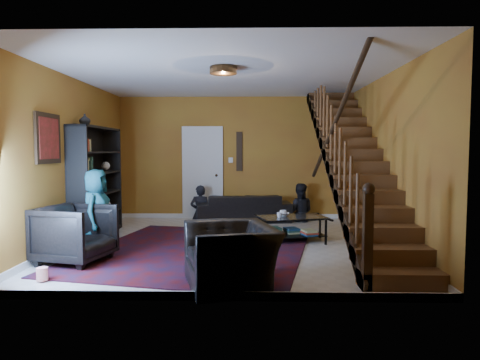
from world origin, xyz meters
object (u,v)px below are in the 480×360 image
(sofa, at_px, (244,208))
(coffee_table, at_px, (292,227))
(bookshelf, at_px, (97,184))
(armchair_right, at_px, (231,256))
(armchair_left, at_px, (75,234))

(sofa, xyz_separation_m, coffee_table, (0.87, -2.05, -0.06))
(bookshelf, height_order, armchair_right, bookshelf)
(armchair_right, bearing_deg, coffee_table, 143.59)
(sofa, height_order, armchair_left, armchair_left)
(armchair_right, xyz_separation_m, coffee_table, (0.96, 2.50, -0.11))
(bookshelf, distance_m, armchair_right, 3.89)
(sofa, xyz_separation_m, armchair_right, (-0.09, -4.55, 0.06))
(bookshelf, xyz_separation_m, coffee_table, (3.53, -0.35, -0.72))
(armchair_left, distance_m, armchair_right, 2.43)
(sofa, height_order, armchair_right, armchair_right)
(sofa, relative_size, coffee_table, 1.63)
(bookshelf, relative_size, armchair_left, 2.23)
(armchair_right, relative_size, coffee_table, 0.87)
(sofa, bearing_deg, bookshelf, 26.42)
(coffee_table, bearing_deg, sofa, 112.99)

